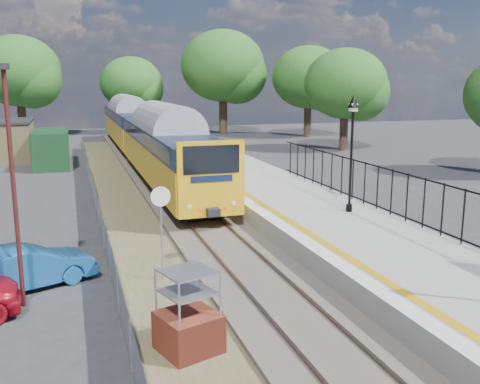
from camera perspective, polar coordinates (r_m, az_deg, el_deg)
name	(u,v)px	position (r m, az deg, el deg)	size (l,w,h in m)	color
ground	(282,308)	(14.74, 4.47, -12.28)	(120.00, 120.00, 0.00)	#2D2D30
track_bed	(188,220)	(23.37, -5.54, -2.98)	(5.90, 80.00, 0.29)	#473F38
platform	(303,213)	(23.16, 6.72, -2.23)	(5.00, 70.00, 0.90)	gray
platform_edge	(258,206)	(22.30, 1.90, -1.49)	(0.90, 70.00, 0.01)	silver
victorian_lamp_north	(353,126)	(21.27, 11.91, 6.89)	(0.44, 0.44, 4.60)	black
palisade_fence	(438,207)	(19.23, 20.36, -1.51)	(0.12, 26.00, 2.00)	black
wire_fence	(96,203)	(25.06, -15.06, -1.13)	(0.06, 52.00, 1.20)	#999EA3
tree_line	(136,75)	(54.85, -11.02, 12.10)	(56.80, 43.80, 11.88)	#332319
train	(142,132)	(40.81, -10.38, 6.36)	(2.82, 40.83, 3.51)	gold
brick_plinth	(188,313)	(12.19, -5.55, -12.76)	(1.55, 1.55, 1.97)	maroon
speed_sign	(161,217)	(16.07, -8.42, -2.66)	(0.60, 0.11, 2.96)	#999EA3
carpark_lamp	(12,172)	(15.02, -23.13, 2.01)	(0.25, 0.50, 6.43)	#451817
car_blue	(27,267)	(17.02, -21.75, -7.47)	(1.35, 3.88, 1.28)	#195597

